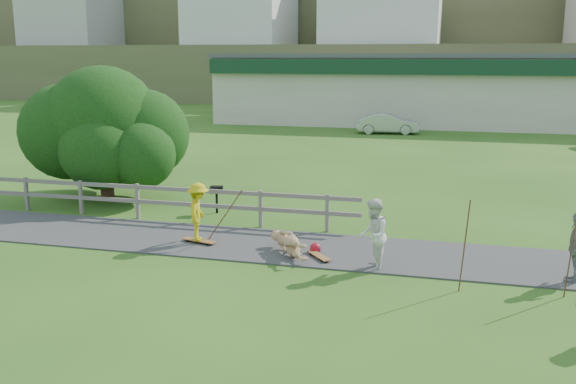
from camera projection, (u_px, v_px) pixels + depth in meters
name	position (u px, v px, depth m)	size (l,w,h in m)	color
ground	(221.00, 261.00, 15.88)	(260.00, 260.00, 0.00)	#2A5518
path	(241.00, 243.00, 17.29)	(34.00, 3.00, 0.04)	#343436
fence	(120.00, 195.00, 20.01)	(15.05, 0.10, 1.10)	#646058
strip_mall	(440.00, 88.00, 47.34)	(32.50, 10.75, 5.10)	beige
skater_rider	(198.00, 216.00, 17.12)	(1.02, 0.59, 1.58)	gold
skater_fallen	(289.00, 243.00, 16.21)	(1.78, 0.43, 0.65)	tan
spectator_a	(373.00, 235.00, 15.02)	(0.84, 0.65, 1.72)	silver
car_silver	(387.00, 124.00, 41.35)	(1.39, 3.98, 1.31)	#B0B4B8
tree	(105.00, 151.00, 22.56)	(6.44, 6.44, 3.39)	black
bbq	(217.00, 200.00, 20.59)	(0.40, 0.31, 0.88)	black
longboard_rider	(199.00, 242.00, 17.27)	(0.99, 0.24, 0.11)	brown
longboard_fallen	(319.00, 258.00, 15.97)	(0.91, 0.22, 0.10)	brown
helmet	(315.00, 248.00, 16.42)	(0.29, 0.29, 0.29)	#A41222
pole_rider	(225.00, 210.00, 17.32)	(0.03, 0.03, 1.79)	#513020
pole_spec_left	(464.00, 246.00, 13.61)	(0.03, 0.03, 2.03)	#513020
pole_spec_right	(571.00, 253.00, 13.28)	(0.03, 0.03, 1.93)	#513020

